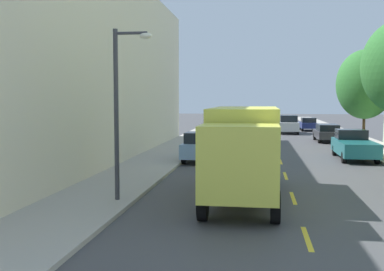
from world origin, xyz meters
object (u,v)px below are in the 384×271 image
moving_silver_sedan (288,124)px  street_lamp (121,100)px  parked_hatchback_navy (308,124)px  delivery_box_truck (244,147)px  parked_pickup_teal (354,145)px  parked_sedan_white (233,124)px  parked_wagon_charcoal (327,132)px  street_tree_farthest (365,84)px  parked_pickup_sky (204,146)px

moving_silver_sedan → street_lamp: bearing=-102.6°
parked_hatchback_navy → delivery_box_truck: bearing=-99.2°
parked_pickup_teal → moving_silver_sedan: bearing=97.2°
delivery_box_truck → moving_silver_sedan: delivery_box_truck is taller
delivery_box_truck → parked_sedan_white: 36.14m
parked_pickup_teal → delivery_box_truck: bearing=-117.1°
parked_pickup_teal → moving_silver_sedan: moving_silver_sedan is taller
parked_wagon_charcoal → parked_pickup_teal: bearing=-90.2°
street_tree_farthest → parked_pickup_sky: street_tree_farthest is taller
parked_sedan_white → parked_pickup_teal: parked_pickup_teal is taller
street_tree_farthest → parked_pickup_sky: (-10.86, -8.65, -3.86)m
street_lamp → moving_silver_sedan: size_ratio=1.21×
street_lamp → delivery_box_truck: bearing=19.5°
street_tree_farthest → moving_silver_sedan: 15.28m
street_tree_farthest → parked_pickup_teal: street_tree_farthest is taller
parked_sedan_white → parked_pickup_teal: size_ratio=0.85×
delivery_box_truck → parked_pickup_teal: delivery_box_truck is taller
parked_wagon_charcoal → street_lamp: bearing=-112.4°
street_lamp → parked_pickup_sky: 12.11m
parked_sedan_white → parked_pickup_teal: 25.39m
street_tree_farthest → parked_wagon_charcoal: 6.50m
parked_hatchback_navy → parked_pickup_teal: bearing=-89.8°
parked_wagon_charcoal → parked_pickup_sky: 16.18m
street_lamp → delivery_box_truck: (4.13, 1.46, -1.69)m
parked_hatchback_navy → parked_pickup_sky: parked_pickup_sky is taller
delivery_box_truck → parked_hatchback_navy: (6.10, 37.66, -1.13)m
parked_wagon_charcoal → moving_silver_sedan: 9.63m
parked_sedan_white → parked_hatchback_navy: (8.51, 1.62, 0.01)m
street_lamp → parked_hatchback_navy: street_lamp is taller
parked_wagon_charcoal → moving_silver_sedan: (-2.66, 9.25, 0.18)m
parked_hatchback_navy → parked_pickup_sky: bearing=-107.7°
street_tree_farthest → parked_sedan_white: bearing=121.7°
street_tree_farthest → street_lamp: (-12.33, -20.36, -1.11)m
street_tree_farthest → parked_wagon_charcoal: bearing=111.8°
parked_hatchback_navy → moving_silver_sedan: (-2.51, -4.66, 0.23)m
parked_sedan_white → parked_hatchback_navy: size_ratio=1.12×
parked_pickup_sky → moving_silver_sedan: 23.59m
delivery_box_truck → parked_pickup_teal: (6.21, 12.16, -1.06)m
parked_pickup_sky → parked_sedan_white: bearing=89.4°
parked_hatchback_navy → parked_pickup_teal: (0.11, -25.50, 0.07)m
moving_silver_sedan → parked_pickup_teal: bearing=-82.8°
delivery_box_truck → moving_silver_sedan: bearing=83.8°
parked_hatchback_navy → moving_silver_sedan: bearing=-118.3°
street_lamp → parked_pickup_sky: street_lamp is taller
street_tree_farthest → parked_hatchback_navy: (-2.09, 18.76, -3.93)m
parked_pickup_teal → parked_pickup_sky: size_ratio=0.99×
parked_pickup_teal → moving_silver_sedan: (-2.61, 20.83, 0.16)m
parked_pickup_sky → parked_wagon_charcoal: bearing=56.5°
street_tree_farthest → parked_hatchback_navy: 19.28m
parked_sedan_white → parked_wagon_charcoal: bearing=-54.8°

